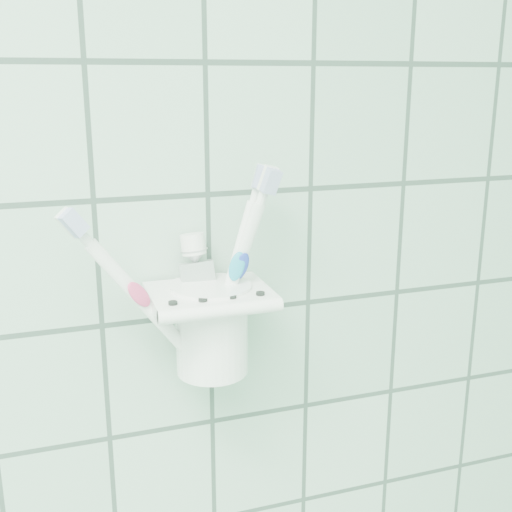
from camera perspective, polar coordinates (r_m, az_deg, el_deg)
The scene contains 6 objects.
holder_bracket at distance 0.61m, azimuth -4.20°, elevation -3.65°, with size 0.11×0.10×0.04m.
cup at distance 0.63m, azimuth -3.97°, elevation -6.10°, with size 0.08×0.08×0.09m.
toothbrush_pink at distance 0.60m, azimuth -5.10°, elevation -0.82°, with size 0.11×0.03×0.19m.
toothbrush_blue at distance 0.60m, azimuth -4.43°, elevation -1.02°, with size 0.07×0.03×0.20m.
toothbrush_orange at distance 0.62m, azimuth -4.53°, elevation -0.20°, with size 0.06×0.04×0.20m.
toothpaste_tube at distance 0.62m, azimuth -4.35°, elevation -3.04°, with size 0.04×0.03×0.13m.
Camera 1 is at (0.51, 0.59, 1.49)m, focal length 45.00 mm.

